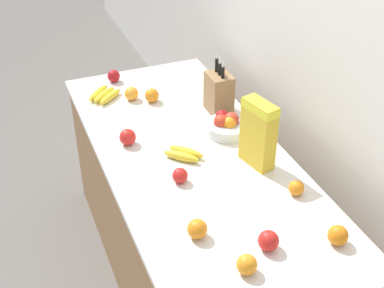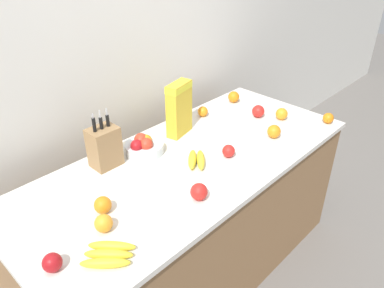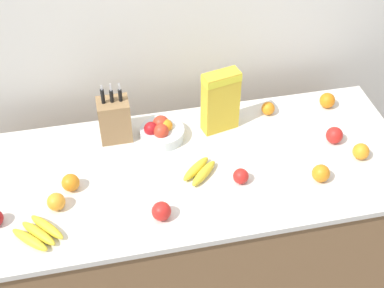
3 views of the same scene
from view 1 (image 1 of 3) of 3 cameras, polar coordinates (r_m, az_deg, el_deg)
ground_plane at (r=3.17m, az=0.13°, el=-14.06°), size 14.00×14.00×0.00m
wall_back at (r=2.65m, az=13.44°, el=9.61°), size 9.00×0.06×2.60m
counter at (r=2.86m, az=0.14°, el=-8.27°), size 2.03×0.86×0.86m
knife_block at (r=2.90m, az=2.89°, el=5.49°), size 0.15×0.12×0.32m
cereal_box at (r=2.46m, az=7.09°, el=1.35°), size 0.19×0.12×0.33m
fruit_bowl at (r=2.74m, az=3.72°, el=2.03°), size 0.22×0.22×0.11m
banana_bunch_left at (r=2.56m, az=-0.88°, el=-1.07°), size 0.19×0.19×0.04m
banana_bunch_right at (r=3.11m, az=-9.35°, el=5.21°), size 0.23×0.22×0.04m
apple_rightmost at (r=3.27m, az=-8.35°, el=7.18°), size 0.07×0.07×0.07m
apple_middle at (r=2.67m, az=-6.88°, el=0.74°), size 0.08×0.08×0.08m
apple_rear at (r=2.40m, az=-1.29°, el=-3.38°), size 0.07×0.07×0.07m
apple_front at (r=2.10m, az=8.15°, el=-10.17°), size 0.08×0.08×0.08m
orange_mid_left at (r=2.38m, az=11.07°, el=-4.62°), size 0.07×0.07×0.07m
orange_front_left at (r=2.18m, az=15.30°, el=-9.37°), size 0.08×0.08×0.08m
orange_near_bowl at (r=3.06m, az=-6.47°, el=5.37°), size 0.08×0.08×0.08m
orange_mid_right at (r=2.13m, az=0.57°, el=-9.05°), size 0.08×0.08×0.08m
orange_front_center at (r=3.03m, az=-4.30°, el=5.19°), size 0.08×0.08×0.08m
orange_back_center at (r=2.01m, az=5.86°, el=-12.67°), size 0.08×0.08×0.08m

